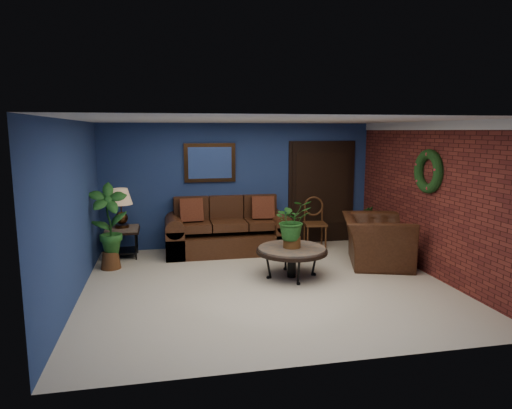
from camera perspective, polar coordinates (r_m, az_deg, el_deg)
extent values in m
plane|color=beige|center=(7.17, 1.35, -9.93)|extent=(5.50, 5.50, 0.00)
cube|color=navy|center=(9.29, -2.08, 2.41)|extent=(5.50, 0.04, 2.50)
cube|color=navy|center=(6.80, -21.82, -0.76)|extent=(0.04, 5.00, 2.50)
cube|color=maroon|center=(7.94, 21.12, 0.63)|extent=(0.04, 5.00, 2.50)
cube|color=silver|center=(6.77, 1.43, 10.48)|extent=(5.50, 5.00, 0.02)
cube|color=white|center=(7.84, 21.44, 9.17)|extent=(0.03, 5.00, 0.14)
cube|color=#3E2411|center=(9.13, -5.78, 5.21)|extent=(1.02, 0.06, 0.77)
cube|color=black|center=(9.73, 8.18, 1.44)|extent=(1.44, 0.06, 2.18)
torus|color=black|center=(7.90, 20.75, 3.90)|extent=(0.16, 0.72, 0.72)
cube|color=#442513|center=(8.94, -3.53, -4.74)|extent=(2.39, 1.03, 0.39)
cube|color=#442513|center=(9.23, -3.88, -2.02)|extent=(2.05, 0.28, 0.98)
cube|color=#442513|center=(8.73, -7.93, -2.70)|extent=(0.66, 0.71, 0.15)
cube|color=#442513|center=(8.80, -3.49, -2.53)|extent=(0.66, 0.71, 0.15)
cube|color=#442513|center=(8.92, 0.85, -2.36)|extent=(0.66, 0.71, 0.15)
cube|color=#442513|center=(8.85, -10.13, -4.51)|extent=(0.35, 1.03, 0.54)
cube|color=#442513|center=(9.12, 2.85, -3.96)|extent=(0.35, 1.03, 0.54)
cube|color=#632D18|center=(8.72, -8.09, -0.72)|extent=(0.44, 0.13, 0.44)
cube|color=#632D18|center=(8.91, 0.89, -0.41)|extent=(0.44, 0.13, 0.44)
cylinder|color=#4E4944|center=(7.40, 4.50, -5.56)|extent=(1.08, 1.08, 0.05)
cylinder|color=black|center=(7.40, 4.50, -5.82)|extent=(1.15, 1.15, 0.05)
cylinder|color=black|center=(7.46, 4.48, -7.39)|extent=(0.14, 0.14, 0.44)
cube|color=#4E4944|center=(8.87, -16.39, -2.93)|extent=(0.59, 0.59, 0.05)
cube|color=black|center=(8.88, -16.38, -3.18)|extent=(0.62, 0.62, 0.04)
cube|color=black|center=(8.96, -16.27, -5.57)|extent=(0.53, 0.53, 0.03)
cylinder|color=black|center=(8.71, -18.06, -5.05)|extent=(0.03, 0.03, 0.54)
cylinder|color=black|center=(8.67, -14.81, -4.97)|extent=(0.03, 0.03, 0.54)
cylinder|color=black|center=(9.19, -17.72, -4.30)|extent=(0.03, 0.03, 0.54)
cylinder|color=black|center=(9.15, -14.65, -4.22)|extent=(0.03, 0.03, 0.54)
cylinder|color=#3E2411|center=(8.86, -16.40, -2.60)|extent=(0.26, 0.26, 0.05)
sphere|color=#3E2411|center=(8.83, -16.44, -1.79)|extent=(0.23, 0.23, 0.23)
cylinder|color=#3E2411|center=(8.80, -16.50, -0.57)|extent=(0.03, 0.03, 0.30)
cone|color=tan|center=(8.77, -16.56, 0.80)|extent=(0.43, 0.43, 0.30)
cube|color=#5A3419|center=(9.34, 7.40, -2.43)|extent=(0.48, 0.48, 0.04)
torus|color=#5A3419|center=(9.47, 7.21, -0.21)|extent=(0.41, 0.09, 0.41)
cylinder|color=#5A3419|center=(9.19, 6.47, -4.20)|extent=(0.03, 0.03, 0.45)
cylinder|color=#5A3419|center=(9.26, 8.71, -4.14)|extent=(0.03, 0.03, 0.45)
cylinder|color=#5A3419|center=(9.54, 6.06, -3.69)|extent=(0.03, 0.03, 0.45)
cylinder|color=#5A3419|center=(9.61, 8.23, -3.64)|extent=(0.03, 0.03, 0.45)
imported|color=#442513|center=(8.37, 14.83, -4.37)|extent=(1.50, 1.61, 0.86)
cylinder|color=brown|center=(7.37, 4.51, -4.69)|extent=(0.28, 0.28, 0.18)
imported|color=#1D581B|center=(7.29, 4.55, -1.91)|extent=(0.64, 0.57, 0.65)
cylinder|color=brown|center=(9.40, 13.17, -4.88)|extent=(0.26, 0.26, 0.20)
imported|color=#1D581B|center=(9.31, 13.26, -2.40)|extent=(0.44, 0.37, 0.73)
cylinder|color=brown|center=(8.29, -17.70, -6.63)|extent=(0.34, 0.34, 0.30)
imported|color=#1D581B|center=(8.13, -17.95, -1.77)|extent=(0.69, 0.50, 1.23)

